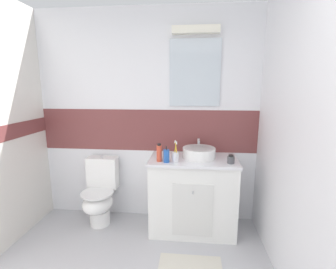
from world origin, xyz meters
name	(u,v)px	position (x,y,z in m)	size (l,w,h in m)	color
wall_back_tiled	(148,117)	(0.01, 2.45, 1.26)	(3.20, 0.20, 2.50)	white
wall_right_plain	(318,144)	(1.35, 1.20, 1.25)	(0.10, 3.48, 2.50)	white
vanity_cabinet	(193,194)	(0.56, 2.13, 0.43)	(0.95, 0.56, 0.85)	white
sink_basin	(199,152)	(0.62, 2.15, 0.91)	(0.36, 0.40, 0.18)	white
toilet	(100,194)	(-0.54, 2.16, 0.37)	(0.37, 0.50, 0.80)	white
toothbrush_cup	(176,156)	(0.37, 1.99, 0.91)	(0.07, 0.07, 0.22)	white
soap_dispenser	(166,156)	(0.28, 1.96, 0.92)	(0.06, 0.06, 0.18)	#2659B2
hair_gel_jar	(231,159)	(0.94, 1.98, 0.89)	(0.07, 0.07, 0.09)	#4C4C51
shampoo_bottle_tall	(159,153)	(0.20, 1.98, 0.94)	(0.05, 0.05, 0.19)	#D84C33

